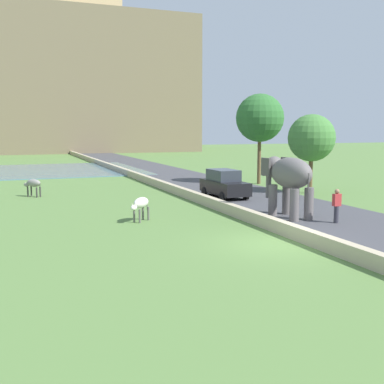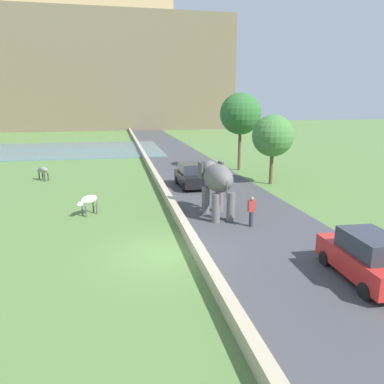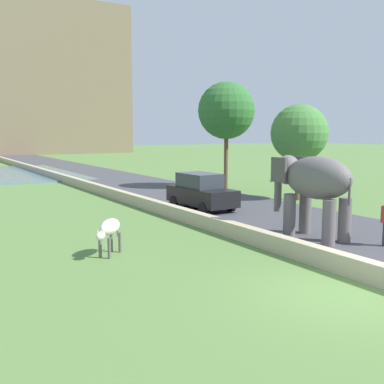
% 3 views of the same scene
% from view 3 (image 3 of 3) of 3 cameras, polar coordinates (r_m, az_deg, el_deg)
% --- Properties ---
extents(ground_plane, '(220.00, 220.00, 0.00)m').
position_cam_3_polar(ground_plane, '(11.85, 18.73, -11.89)').
color(ground_plane, '#567A3D').
extents(road_surface, '(7.00, 120.00, 0.06)m').
position_cam_3_polar(road_surface, '(30.60, -4.41, 0.30)').
color(road_surface, '#424247').
rests_on(road_surface, ground).
extents(barrier_wall, '(0.40, 110.00, 0.55)m').
position_cam_3_polar(barrier_wall, '(27.21, -9.67, -0.16)').
color(barrier_wall, tan).
rests_on(barrier_wall, ground).
extents(elephant, '(1.58, 3.51, 2.99)m').
position_cam_3_polar(elephant, '(16.91, 14.61, 1.09)').
color(elephant, '#605B5B').
rests_on(elephant, ground).
extents(car_black, '(1.91, 4.06, 1.80)m').
position_cam_3_polar(car_black, '(22.79, 1.12, 0.05)').
color(car_black, black).
rests_on(car_black, ground).
extents(cow_white, '(1.25, 1.19, 1.15)m').
position_cam_3_polar(cow_white, '(14.62, -10.17, -4.53)').
color(cow_white, silver).
rests_on(cow_white, ground).
extents(tree_near, '(3.17, 3.17, 5.34)m').
position_cam_3_polar(tree_near, '(26.51, 13.07, 7.06)').
color(tree_near, brown).
rests_on(tree_near, ground).
extents(tree_mid, '(3.78, 3.78, 7.10)m').
position_cam_3_polar(tree_mid, '(31.14, 4.27, 9.95)').
color(tree_mid, brown).
rests_on(tree_mid, ground).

